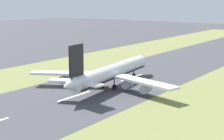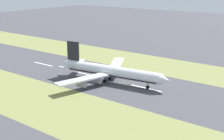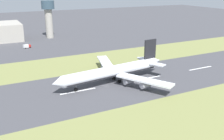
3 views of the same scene
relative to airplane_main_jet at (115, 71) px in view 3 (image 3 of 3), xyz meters
The scene contains 9 objects.
ground_plane 9.61m from the airplane_main_jet, 114.66° to the left, with size 800.00×800.00×0.00m, color #424247.
grass_median_west 48.97m from the airplane_main_jet, behind, with size 40.00×600.00×0.01m, color olive.
grass_median_east 42.85m from the airplane_main_jet, ahead, with size 40.00×600.00×0.01m, color olive.
centreline_dash_near 58.50m from the airplane_main_jet, 93.08° to the right, with size 1.20×18.00×0.01m, color silver.
centreline_dash_mid 19.34m from the airplane_main_jet, 99.79° to the right, with size 1.20×18.00×0.01m, color silver.
centreline_dash_far 22.92m from the airplane_main_jet, 98.12° to the left, with size 1.20×18.00×0.01m, color silver.
airplane_main_jet is the anchor object (origin of this frame).
control_tower 135.25m from the airplane_main_jet, ahead, with size 12.00×12.00×34.98m.
service_truck 104.01m from the airplane_main_jet, 15.84° to the left, with size 4.20×6.39×3.10m.
Camera 3 is at (-112.66, 53.84, 50.00)m, focal length 42.00 mm.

